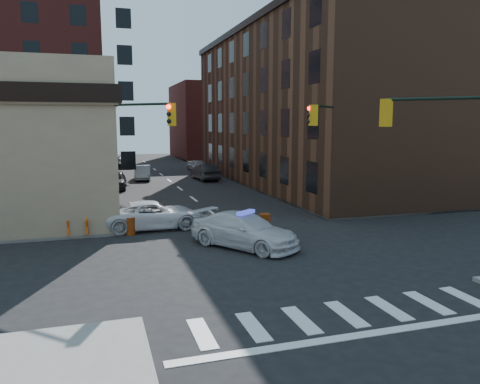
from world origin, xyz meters
TOP-DOWN VIEW (x-y plane):
  - ground at (0.00, 0.00)m, footprint 140.00×140.00m
  - sidewalk_ne at (23.00, 32.75)m, footprint 34.00×54.50m
  - commercial_row_ne at (13.00, 22.50)m, footprint 14.00×34.00m
  - filler_nw at (-16.00, 62.00)m, footprint 20.00×18.00m
  - filler_ne at (14.00, 58.00)m, footprint 16.00×16.00m
  - signal_pole_nw at (-5.85, 5.34)m, footprint 3.58×3.67m
  - signal_pole_ne at (5.84, 5.35)m, footprint 3.67×3.58m
  - tree_ne_near at (7.50, 26.00)m, footprint 3.00×3.00m
  - tree_ne_far at (7.50, 34.00)m, footprint 3.00×3.00m
  - police_car at (-0.58, 1.55)m, footprint 5.00×5.73m
  - pickup at (-4.16, 6.72)m, footprint 5.56×2.72m
  - parked_car_wnear at (-5.50, 23.40)m, footprint 2.34×4.96m
  - parked_car_wfar at (-2.50, 29.46)m, footprint 2.01×4.54m
  - parked_car_wdeep at (-4.48, 43.21)m, footprint 2.14×4.80m
  - parked_car_enear at (3.56, 27.45)m, footprint 2.15×5.12m
  - parked_car_efar at (4.64, 36.40)m, footprint 1.86×4.21m
  - pedestrian_a at (-7.08, 7.24)m, footprint 0.70×0.68m
  - pedestrian_b at (-10.07, 7.16)m, footprint 1.21×1.13m
  - barrel_road at (1.27, 3.76)m, footprint 0.78×0.78m
  - barrel_bank at (-5.50, 5.60)m, footprint 0.53×0.53m
  - barricade_nw_a at (-8.04, 5.70)m, footprint 1.27×0.75m
  - barricade_nw_b at (-8.50, 6.28)m, footprint 1.23×0.70m

SIDE VIEW (x-z plane):
  - ground at x=0.00m, z-range 0.00..0.00m
  - sidewalk_ne at x=23.00m, z-range 0.00..0.15m
  - barrel_bank at x=-5.50m, z-range 0.00..0.93m
  - barrel_road at x=1.27m, z-range 0.00..1.06m
  - barricade_nw_b at x=-8.50m, z-range 0.15..1.04m
  - barricade_nw_a at x=-8.04m, z-range 0.15..1.05m
  - parked_car_wdeep at x=-4.48m, z-range 0.00..1.37m
  - parked_car_efar at x=4.64m, z-range 0.00..1.41m
  - parked_car_wfar at x=-2.50m, z-range 0.00..1.45m
  - pickup at x=-4.16m, z-range 0.00..1.52m
  - police_car at x=-0.58m, z-range 0.00..1.58m
  - parked_car_wnear at x=-5.50m, z-range 0.00..1.64m
  - parked_car_enear at x=3.56m, z-range 0.00..1.65m
  - pedestrian_a at x=-7.08m, z-range 0.15..1.77m
  - pedestrian_b at x=-10.07m, z-range 0.15..2.13m
  - tree_ne_near at x=7.50m, z-range 1.06..5.91m
  - tree_ne_far at x=7.50m, z-range 1.06..5.91m
  - signal_pole_nw at x=-5.85m, z-range 0.34..8.34m
  - signal_pole_ne at x=5.84m, z-range 0.34..8.34m
  - filler_ne at x=14.00m, z-range 0.00..12.00m
  - commercial_row_ne at x=13.00m, z-range 0.00..14.00m
  - filler_nw at x=-16.00m, z-range 0.00..16.00m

